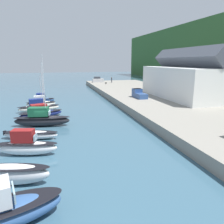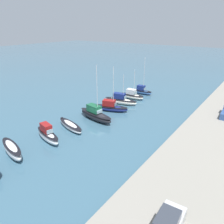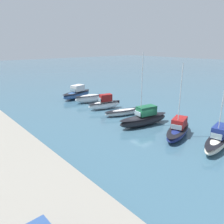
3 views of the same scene
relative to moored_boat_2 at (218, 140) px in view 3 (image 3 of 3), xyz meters
name	(u,v)px [view 3 (image 3 of 3)]	position (x,y,z in m)	size (l,w,h in m)	color
ground_plane	(143,126)	(10.06, 1.43, -0.92)	(320.00, 320.00, 0.00)	#385B70
moored_boat_2	(218,140)	(0.00, 0.00, 0.00)	(3.15, 7.94, 6.75)	white
moored_boat_3	(178,130)	(4.79, 0.67, -0.06)	(4.34, 7.65, 9.28)	navy
moored_boat_4	(144,118)	(10.20, 1.07, 0.15)	(3.38, 8.47, 10.46)	black
moored_boat_5	(124,112)	(15.60, -0.04, -0.35)	(3.48, 7.12, 1.05)	silver
moored_boat_6	(105,104)	(20.57, 0.08, 0.08)	(2.98, 6.45, 2.72)	white
moored_boat_7	(90,98)	(26.14, -0.55, -0.03)	(3.00, 6.51, 1.70)	silver
moored_boat_8	(77,93)	(31.07, -0.56, 0.15)	(4.32, 8.20, 2.88)	#33568E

